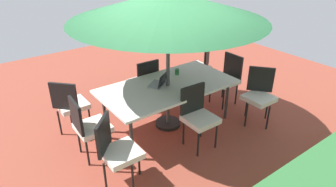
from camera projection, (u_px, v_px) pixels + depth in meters
The scene contains 13 objects.
ground_plane at pixel (168, 125), 5.31m from camera, with size 10.00×10.00×0.02m, color brown.
dining_table at pixel (168, 88), 4.97m from camera, with size 2.25×1.18×0.78m.
patio_umbrella at pixel (168, 6), 4.36m from camera, with size 2.98×2.98×2.28m.
chair_south at pixel (145, 81), 5.64m from camera, with size 0.46×0.47×0.98m.
chair_west at pixel (227, 77), 5.78m from camera, with size 0.46×0.46×0.98m.
chair_southeast at pixel (70, 103), 4.86m from camera, with size 0.59×0.59×0.98m.
chair_northwest at pixel (259, 93), 5.17m from camera, with size 0.59×0.58×0.98m.
chair_northeast at pixel (116, 149), 3.80m from camera, with size 0.59×0.59×0.98m.
chair_north at pixel (198, 114), 4.55m from camera, with size 0.46×0.47×0.98m.
chair_east at pixel (88, 125), 4.29m from camera, with size 0.47×0.46×0.98m.
chair_southwest at pixel (199, 65), 6.35m from camera, with size 0.58×0.58×0.98m.
laptop at pixel (159, 83), 4.93m from camera, with size 0.40×0.38×0.21m.
cup at pixel (177, 72), 5.32m from camera, with size 0.08×0.08×0.10m, color #286B33.
Camera 1 is at (2.65, 3.59, 2.92)m, focal length 31.98 mm.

